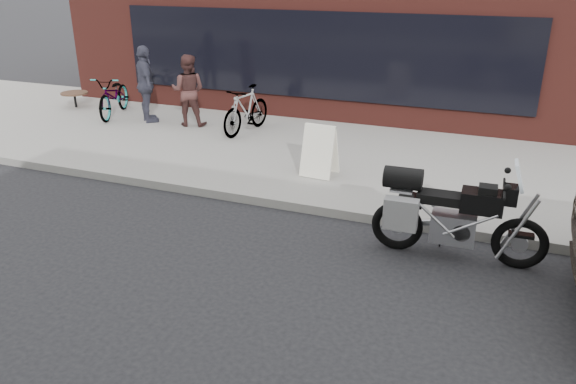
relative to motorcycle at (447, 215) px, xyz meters
The scene contains 10 objects.
ground 3.88m from the motorcycle, 118.89° to the right, with size 120.00×120.00×0.00m, color black.
near_sidewalk 4.13m from the motorcycle, 116.88° to the left, with size 44.00×6.00×0.15m, color gray.
storefront 11.42m from the motorcycle, 109.90° to the left, with size 14.00×10.07×4.50m.
motorcycle is the anchor object (origin of this frame).
bicycle_front 9.53m from the motorcycle, 153.82° to the left, with size 0.67×1.92×1.01m, color gray.
bicycle_rear 6.31m from the motorcycle, 140.21° to the left, with size 0.49×1.73×1.04m, color gray.
sandwich_sign 3.19m from the motorcycle, 140.00° to the left, with size 0.62×0.57×0.93m.
cafe_table 11.08m from the motorcycle, 155.80° to the left, with size 0.69×0.69×0.40m.
cafe_patron_left 7.57m from the motorcycle, 147.12° to the left, with size 0.80×0.62×1.64m, color #492927.
cafe_patron_right 8.47m from the motorcycle, 151.65° to the left, with size 1.05×0.44×1.80m, color #3C3C4C.
Camera 1 is at (2.38, -3.67, 3.68)m, focal length 35.00 mm.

